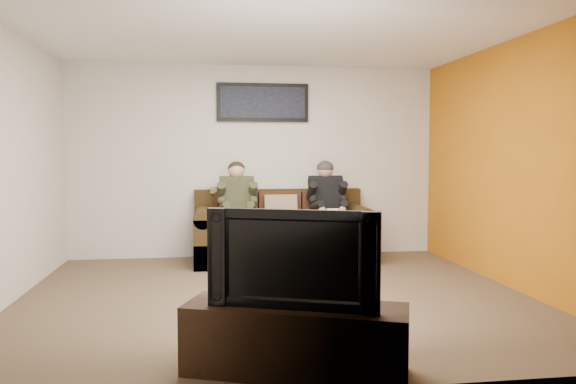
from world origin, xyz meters
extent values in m
plane|color=brown|center=(0.00, 0.00, 0.00)|extent=(5.00, 5.00, 0.00)
plane|color=silver|center=(0.00, 0.00, 2.60)|extent=(5.00, 5.00, 0.00)
plane|color=beige|center=(0.00, 2.25, 1.30)|extent=(5.00, 0.00, 5.00)
plane|color=beige|center=(0.00, -2.25, 1.30)|extent=(5.00, 0.00, 5.00)
plane|color=beige|center=(-2.50, 0.00, 1.30)|extent=(0.00, 4.50, 4.50)
plane|color=beige|center=(2.50, 0.00, 1.30)|extent=(0.00, 4.50, 4.50)
plane|color=#BE6C13|center=(2.49, 0.00, 1.30)|extent=(0.00, 4.50, 4.50)
cube|color=#31230E|center=(0.30, 1.75, 0.15)|extent=(2.26, 0.98, 0.31)
cube|color=#31230E|center=(0.30, 2.13, 0.62)|extent=(2.26, 0.21, 0.62)
cube|color=#31230E|center=(-0.72, 1.75, 0.31)|extent=(0.23, 0.98, 0.62)
cube|color=#31230E|center=(1.31, 1.75, 0.31)|extent=(0.23, 0.98, 0.62)
cylinder|color=#31230E|center=(-0.72, 1.75, 0.62)|extent=(0.23, 0.98, 0.23)
cylinder|color=#31230E|center=(1.31, 1.75, 0.62)|extent=(0.23, 0.98, 0.23)
cube|color=#3B1F12|center=(-0.29, 1.70, 0.38)|extent=(0.56, 0.62, 0.14)
cube|color=#3B1F12|center=(-0.29, 1.99, 0.68)|extent=(0.56, 0.14, 0.45)
cube|color=#3B1F12|center=(0.30, 1.70, 0.38)|extent=(0.56, 0.62, 0.14)
cube|color=#3B1F12|center=(0.30, 1.99, 0.68)|extent=(0.56, 0.14, 0.45)
cube|color=#3B1F12|center=(0.88, 1.70, 0.38)|extent=(0.56, 0.62, 0.14)
cube|color=#3B1F12|center=(0.88, 1.99, 0.68)|extent=(0.56, 0.14, 0.45)
cube|color=#897559|center=(0.30, 1.87, 0.66)|extent=(0.43, 0.21, 0.43)
cube|color=#9A9671|center=(-0.39, 2.11, 0.92)|extent=(0.46, 0.23, 0.08)
cube|color=olive|center=(-0.29, 1.67, 0.52)|extent=(0.36, 0.30, 0.14)
cube|color=#30331E|center=(-0.29, 1.77, 0.82)|extent=(0.40, 0.30, 0.53)
cylinder|color=#30331E|center=(-0.29, 1.79, 1.03)|extent=(0.44, 0.18, 0.18)
sphere|color=tan|center=(-0.29, 1.81, 1.19)|extent=(0.21, 0.21, 0.21)
cube|color=olive|center=(-0.39, 1.47, 0.51)|extent=(0.15, 0.42, 0.13)
cube|color=olive|center=(-0.19, 1.47, 0.51)|extent=(0.15, 0.42, 0.13)
cube|color=olive|center=(-0.39, 1.27, 0.23)|extent=(0.12, 0.13, 0.45)
cube|color=olive|center=(-0.19, 1.27, 0.23)|extent=(0.12, 0.13, 0.45)
cube|color=black|center=(-0.39, 1.19, 0.04)|extent=(0.11, 0.26, 0.08)
cube|color=black|center=(-0.19, 1.19, 0.04)|extent=(0.11, 0.26, 0.08)
cylinder|color=#30331E|center=(-0.49, 1.70, 0.92)|extent=(0.11, 0.30, 0.28)
cylinder|color=#30331E|center=(-0.09, 1.70, 0.92)|extent=(0.11, 0.30, 0.28)
cylinder|color=#30331E|center=(-0.46, 1.48, 0.76)|extent=(0.14, 0.32, 0.15)
cylinder|color=#30331E|center=(-0.12, 1.48, 0.76)|extent=(0.14, 0.32, 0.15)
sphere|color=tan|center=(-0.42, 1.36, 0.71)|extent=(0.09, 0.09, 0.09)
sphere|color=tan|center=(-0.16, 1.36, 0.71)|extent=(0.09, 0.09, 0.09)
cube|color=white|center=(-0.29, 1.34, 0.71)|extent=(0.15, 0.04, 0.03)
ellipsoid|color=black|center=(-0.29, 1.82, 1.22)|extent=(0.22, 0.22, 0.17)
cube|color=black|center=(0.88, 1.67, 0.52)|extent=(0.36, 0.30, 0.14)
cube|color=black|center=(0.88, 1.77, 0.82)|extent=(0.40, 0.30, 0.53)
cylinder|color=black|center=(0.88, 1.79, 1.03)|extent=(0.44, 0.18, 0.18)
sphere|color=#A87A5E|center=(0.88, 1.81, 1.19)|extent=(0.21, 0.21, 0.21)
cube|color=black|center=(0.78, 1.47, 0.51)|extent=(0.15, 0.42, 0.13)
cube|color=black|center=(0.98, 1.47, 0.51)|extent=(0.15, 0.42, 0.13)
cube|color=black|center=(0.78, 1.27, 0.23)|extent=(0.12, 0.13, 0.45)
cube|color=black|center=(0.98, 1.27, 0.23)|extent=(0.12, 0.13, 0.45)
cube|color=black|center=(0.78, 1.19, 0.04)|extent=(0.11, 0.26, 0.08)
cube|color=black|center=(0.98, 1.19, 0.04)|extent=(0.11, 0.26, 0.08)
cylinder|color=black|center=(0.68, 1.70, 0.92)|extent=(0.11, 0.30, 0.28)
cylinder|color=black|center=(1.08, 1.70, 0.92)|extent=(0.11, 0.30, 0.28)
cylinder|color=black|center=(0.71, 1.48, 0.76)|extent=(0.14, 0.32, 0.15)
cylinder|color=black|center=(1.05, 1.48, 0.76)|extent=(0.14, 0.32, 0.15)
sphere|color=#A87A5E|center=(0.75, 1.36, 0.71)|extent=(0.09, 0.09, 0.09)
sphere|color=#A87A5E|center=(1.01, 1.36, 0.71)|extent=(0.09, 0.09, 0.09)
cube|color=white|center=(0.88, 1.34, 0.71)|extent=(0.15, 0.04, 0.03)
ellipsoid|color=black|center=(0.88, 1.81, 1.22)|extent=(0.22, 0.22, 0.19)
ellipsoid|color=#47391C|center=(0.34, 1.63, 0.55)|extent=(0.47, 0.26, 0.19)
sphere|color=#47391C|center=(0.12, 1.60, 0.60)|extent=(0.14, 0.14, 0.14)
cone|color=#47391C|center=(0.10, 1.57, 0.67)|extent=(0.04, 0.04, 0.04)
cone|color=#47391C|center=(0.10, 1.64, 0.67)|extent=(0.04, 0.04, 0.04)
cylinder|color=#47391C|center=(0.58, 1.68, 0.51)|extent=(0.26, 0.13, 0.08)
cube|color=black|center=(0.10, 2.22, 2.10)|extent=(1.25, 0.04, 0.52)
cube|color=black|center=(0.10, 2.19, 2.10)|extent=(1.15, 0.01, 0.42)
cube|color=black|center=(-0.11, -1.95, 0.22)|extent=(1.49, 0.93, 0.45)
imported|color=black|center=(-0.11, -1.95, 0.76)|extent=(1.07, 0.52, 0.62)
camera|label=1|loc=(-0.66, -5.43, 1.42)|focal=35.00mm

